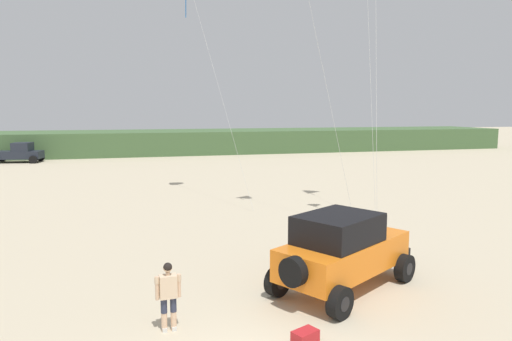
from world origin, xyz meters
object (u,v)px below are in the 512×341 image
at_px(cooler_box, 305,339).
at_px(person_watching, 168,293).
at_px(jeep, 343,249).
at_px(distant_pickup, 18,153).

bearing_deg(cooler_box, person_watching, 127.45).
distance_m(jeep, person_watching, 5.24).
distance_m(person_watching, cooler_box, 3.31).
bearing_deg(distant_pickup, person_watching, -73.12).
height_order(person_watching, distant_pickup, distant_pickup).
bearing_deg(person_watching, jeep, 14.53).
distance_m(person_watching, distant_pickup, 41.08).
height_order(jeep, distant_pickup, jeep).
bearing_deg(cooler_box, distant_pickup, 85.64).
relative_size(person_watching, distant_pickup, 0.35).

